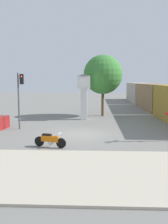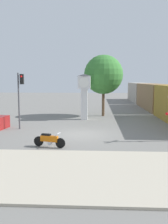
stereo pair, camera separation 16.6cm
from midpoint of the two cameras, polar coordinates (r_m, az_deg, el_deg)
name	(u,v)px [view 2 (the right image)]	position (r m, az deg, el deg)	size (l,w,h in m)	color
ground_plane	(81,134)	(18.18, -0.42, -5.14)	(120.00, 120.00, 0.00)	slate
sidewalk_strip	(70,171)	(10.95, -2.86, -13.38)	(36.00, 6.00, 0.10)	#B2A893
motorcycle	(49,140)	(14.87, -7.64, -6.35)	(1.95, 0.68, 0.88)	black
clock_tower	(84,89)	(24.76, 0.25, 5.20)	(1.46, 1.46, 4.51)	white
freight_train	(154,96)	(35.66, 15.80, 3.46)	(2.80, 35.92, 3.40)	olive
traffic_light	(20,91)	(20.42, -14.15, 4.72)	(0.50, 0.35, 4.49)	#47474C
street_tree	(104,75)	(27.34, 4.66, 8.51)	(4.22, 4.22, 6.63)	brown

